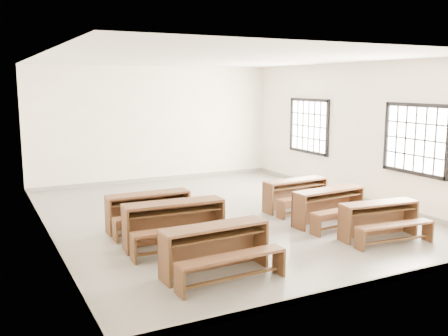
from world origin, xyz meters
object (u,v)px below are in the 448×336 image
desk_set_4 (330,204)px  desk_set_0 (217,246)px  desk_set_1 (175,221)px  desk_set_5 (297,192)px  desk_set_2 (149,209)px  desk_set_3 (380,218)px

desk_set_4 → desk_set_0: bearing=-161.6°
desk_set_1 → desk_set_5: (3.25, 1.11, -0.05)m
desk_set_0 → desk_set_1: (-0.07, 1.43, 0.03)m
desk_set_4 → desk_set_2: bearing=154.6°
desk_set_1 → desk_set_4: desk_set_1 is taller
desk_set_2 → desk_set_3: 4.19m
desk_set_1 → desk_set_2: bearing=97.1°
desk_set_2 → desk_set_5: bearing=-0.0°
desk_set_3 → desk_set_4: 1.15m
desk_set_1 → desk_set_2: size_ratio=1.12×
desk_set_1 → desk_set_5: bearing=22.1°
desk_set_1 → desk_set_4: bearing=1.4°
desk_set_0 → desk_set_1: size_ratio=0.94×
desk_set_1 → desk_set_3: bearing=-16.8°
desk_set_1 → desk_set_3: size_ratio=1.15×
desk_set_3 → desk_set_5: (-0.13, 2.34, 0.01)m
desk_set_2 → desk_set_5: 3.33m
desk_set_0 → desk_set_3: 3.32m
desk_set_2 → desk_set_0: bearing=-86.5°
desk_set_5 → desk_set_4: bearing=-96.4°
desk_set_3 → desk_set_5: 2.35m
desk_set_0 → desk_set_4: desk_set_0 is taller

